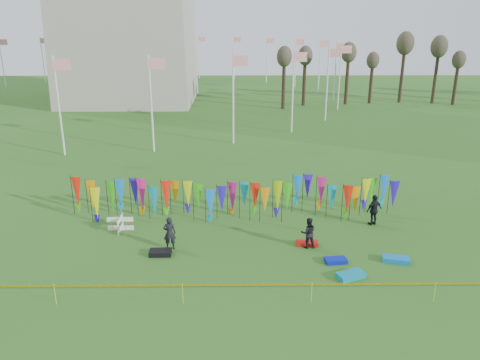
{
  "coord_description": "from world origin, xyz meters",
  "views": [
    {
      "loc": [
        0.15,
        -17.59,
        10.53
      ],
      "look_at": [
        0.41,
        6.0,
        2.5
      ],
      "focal_mm": 35.0,
      "sensor_mm": 36.0,
      "label": 1
    }
  ],
  "objects_px": {
    "person_left": "(170,233)",
    "person_right": "(374,210)",
    "person_mid": "(308,233)",
    "kite_bag_teal": "(396,259)",
    "kite_bag_blue": "(336,260)",
    "kite_bag_red": "(307,243)",
    "kite_bag_turquoise": "(351,275)",
    "kite_bag_black": "(160,253)",
    "box_kite": "(120,224)"
  },
  "relations": [
    {
      "from": "box_kite",
      "to": "kite_bag_black",
      "type": "distance_m",
      "value": 3.75
    },
    {
      "from": "person_mid",
      "to": "kite_bag_turquoise",
      "type": "distance_m",
      "value": 3.31
    },
    {
      "from": "kite_bag_blue",
      "to": "kite_bag_black",
      "type": "bearing_deg",
      "value": 174.23
    },
    {
      "from": "box_kite",
      "to": "person_mid",
      "type": "distance_m",
      "value": 9.84
    },
    {
      "from": "kite_bag_turquoise",
      "to": "kite_bag_teal",
      "type": "distance_m",
      "value": 2.8
    },
    {
      "from": "person_left",
      "to": "kite_bag_teal",
      "type": "xyz_separation_m",
      "value": [
        10.59,
        -1.43,
        -0.71
      ]
    },
    {
      "from": "kite_bag_red",
      "to": "kite_bag_turquoise",
      "type": "bearing_deg",
      "value": -65.36
    },
    {
      "from": "person_right",
      "to": "box_kite",
      "type": "bearing_deg",
      "value": -23.96
    },
    {
      "from": "box_kite",
      "to": "kite_bag_turquoise",
      "type": "relative_size",
      "value": 0.65
    },
    {
      "from": "person_left",
      "to": "kite_bag_turquoise",
      "type": "relative_size",
      "value": 1.38
    },
    {
      "from": "person_mid",
      "to": "kite_bag_blue",
      "type": "relative_size",
      "value": 1.56
    },
    {
      "from": "person_left",
      "to": "kite_bag_teal",
      "type": "distance_m",
      "value": 10.71
    },
    {
      "from": "box_kite",
      "to": "kite_bag_blue",
      "type": "relative_size",
      "value": 0.79
    },
    {
      "from": "person_mid",
      "to": "kite_bag_teal",
      "type": "distance_m",
      "value": 4.2
    },
    {
      "from": "kite_bag_turquoise",
      "to": "kite_bag_red",
      "type": "xyz_separation_m",
      "value": [
        -1.43,
        3.13,
        -0.02
      ]
    },
    {
      "from": "box_kite",
      "to": "kite_bag_teal",
      "type": "bearing_deg",
      "value": -14.77
    },
    {
      "from": "person_left",
      "to": "person_mid",
      "type": "relative_size",
      "value": 1.07
    },
    {
      "from": "box_kite",
      "to": "person_right",
      "type": "bearing_deg",
      "value": 2.58
    },
    {
      "from": "kite_bag_red",
      "to": "kite_bag_blue",
      "type": "bearing_deg",
      "value": -59.01
    },
    {
      "from": "box_kite",
      "to": "kite_bag_red",
      "type": "bearing_deg",
      "value": -10.79
    },
    {
      "from": "person_left",
      "to": "kite_bag_red",
      "type": "distance_m",
      "value": 6.77
    },
    {
      "from": "kite_bag_red",
      "to": "kite_bag_black",
      "type": "distance_m",
      "value": 7.17
    },
    {
      "from": "kite_bag_red",
      "to": "kite_bag_teal",
      "type": "distance_m",
      "value": 4.22
    },
    {
      "from": "box_kite",
      "to": "kite_bag_turquoise",
      "type": "xyz_separation_m",
      "value": [
        11.06,
        -4.96,
        -0.27
      ]
    },
    {
      "from": "person_left",
      "to": "kite_bag_blue",
      "type": "distance_m",
      "value": 7.96
    },
    {
      "from": "person_right",
      "to": "kite_bag_red",
      "type": "distance_m",
      "value": 4.72
    },
    {
      "from": "person_mid",
      "to": "kite_bag_red",
      "type": "relative_size",
      "value": 1.43
    },
    {
      "from": "person_right",
      "to": "kite_bag_teal",
      "type": "height_order",
      "value": "person_right"
    },
    {
      "from": "person_left",
      "to": "kite_bag_red",
      "type": "height_order",
      "value": "person_left"
    },
    {
      "from": "person_mid",
      "to": "kite_bag_red",
      "type": "height_order",
      "value": "person_mid"
    },
    {
      "from": "kite_bag_turquoise",
      "to": "kite_bag_blue",
      "type": "distance_m",
      "value": 1.41
    },
    {
      "from": "person_left",
      "to": "person_right",
      "type": "distance_m",
      "value": 11.03
    },
    {
      "from": "person_left",
      "to": "person_mid",
      "type": "height_order",
      "value": "person_left"
    },
    {
      "from": "person_mid",
      "to": "person_right",
      "type": "bearing_deg",
      "value": -150.52
    },
    {
      "from": "kite_bag_blue",
      "to": "kite_bag_black",
      "type": "distance_m",
      "value": 8.22
    },
    {
      "from": "person_right",
      "to": "kite_bag_blue",
      "type": "bearing_deg",
      "value": 28.95
    },
    {
      "from": "person_mid",
      "to": "kite_bag_black",
      "type": "bearing_deg",
      "value": 1.49
    },
    {
      "from": "person_right",
      "to": "kite_bag_turquoise",
      "type": "distance_m",
      "value": 6.16
    },
    {
      "from": "box_kite",
      "to": "kite_bag_black",
      "type": "height_order",
      "value": "box_kite"
    },
    {
      "from": "person_right",
      "to": "kite_bag_teal",
      "type": "bearing_deg",
      "value": 62.06
    },
    {
      "from": "person_left",
      "to": "kite_bag_red",
      "type": "relative_size",
      "value": 1.53
    },
    {
      "from": "person_right",
      "to": "kite_bag_red",
      "type": "height_order",
      "value": "person_right"
    },
    {
      "from": "kite_bag_turquoise",
      "to": "kite_bag_blue",
      "type": "height_order",
      "value": "kite_bag_turquoise"
    },
    {
      "from": "person_left",
      "to": "person_right",
      "type": "xyz_separation_m",
      "value": [
        10.69,
        2.74,
        0.03
      ]
    },
    {
      "from": "person_left",
      "to": "kite_bag_teal",
      "type": "relative_size",
      "value": 1.38
    },
    {
      "from": "person_left",
      "to": "person_right",
      "type": "bearing_deg",
      "value": -169.89
    },
    {
      "from": "person_left",
      "to": "kite_bag_blue",
      "type": "xyz_separation_m",
      "value": [
        7.79,
        -1.48,
        -0.73
      ]
    },
    {
      "from": "person_right",
      "to": "kite_bag_black",
      "type": "height_order",
      "value": "person_right"
    },
    {
      "from": "kite_bag_red",
      "to": "kite_bag_teal",
      "type": "height_order",
      "value": "kite_bag_teal"
    },
    {
      "from": "kite_bag_blue",
      "to": "kite_bag_red",
      "type": "height_order",
      "value": "kite_bag_blue"
    }
  ]
}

